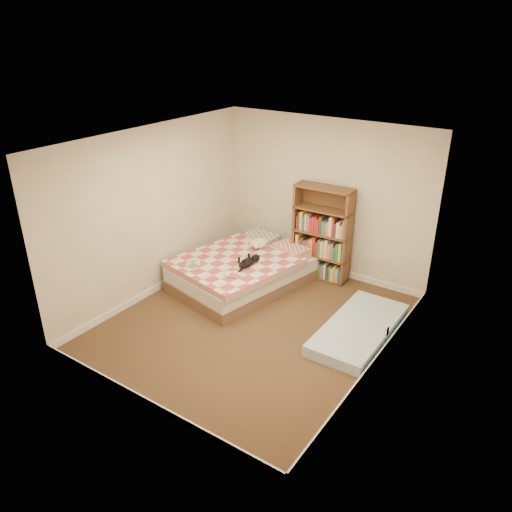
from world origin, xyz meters
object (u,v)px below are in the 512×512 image
Objects in this scene: bed at (243,270)px; black_cat at (248,262)px; white_dog at (259,243)px; floor_mattress at (359,329)px; bookshelf at (322,244)px.

bed is 0.45m from black_cat.
black_cat is 0.67m from white_dog.
floor_mattress is at bearing 4.52° from white_dog.
black_cat is at bearing -29.94° from bed.
white_dog is (-0.86, -0.53, 0.00)m from bookshelf.
bed is 3.84× the size of black_cat.
bed is at bearing -134.88° from bookshelf.
bookshelf reaches higher than bed.
floor_mattress is at bearing 4.25° from bed.
black_cat is (-0.62, -1.16, -0.01)m from bookshelf.
white_dog reaches higher than floor_mattress.
floor_mattress is (2.08, -0.27, -0.17)m from bed.
bed is 2.10m from floor_mattress.
black_cat is at bearing -120.33° from bookshelf.
bookshelf reaches higher than floor_mattress.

